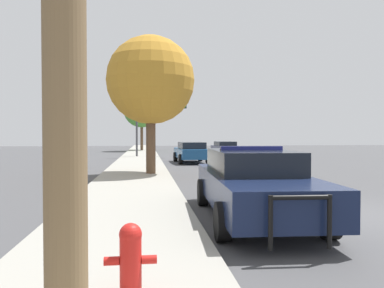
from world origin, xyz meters
TOP-DOWN VIEW (x-y plane):
  - ground_plane at (0.00, 0.00)m, footprint 110.00×110.00m
  - sidewalk_left at (-5.10, 0.00)m, footprint 3.00×110.00m
  - police_car at (-2.33, -0.04)m, footprint 2.30×5.49m
  - fire_hydrant at (-4.80, -3.95)m, footprint 0.55×0.24m
  - traffic_light at (-3.71, 22.09)m, footprint 4.05×0.35m
  - car_background_midblock at (-1.71, 16.26)m, footprint 2.11×4.39m
  - car_background_oncoming at (2.28, 24.13)m, footprint 2.17×4.08m
  - tree_sidewalk_near at (-4.42, 8.59)m, footprint 3.85×3.85m
  - tree_sidewalk_far at (-5.10, 34.41)m, footprint 4.09×4.09m

SIDE VIEW (x-z plane):
  - ground_plane at x=0.00m, z-range 0.00..0.00m
  - sidewalk_left at x=-5.10m, z-range 0.00..0.13m
  - fire_hydrant at x=-4.80m, z-range 0.15..0.91m
  - car_background_oncoming at x=2.28m, z-range 0.06..1.30m
  - car_background_midblock at x=-1.71m, z-range 0.05..1.39m
  - police_car at x=-2.33m, z-range 0.00..1.57m
  - traffic_light at x=-3.71m, z-range 1.17..6.05m
  - tree_sidewalk_near at x=-4.42m, z-range 1.19..7.20m
  - tree_sidewalk_far at x=-5.10m, z-range 1.38..8.00m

